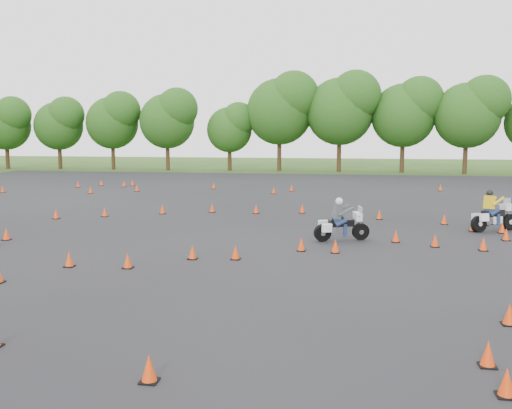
{
  "coord_description": "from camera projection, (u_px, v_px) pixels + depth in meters",
  "views": [
    {
      "loc": [
        3.65,
        -18.61,
        4.16
      ],
      "look_at": [
        0.0,
        4.0,
        1.2
      ],
      "focal_mm": 40.0,
      "sensor_mm": 36.0,
      "label": 1
    }
  ],
  "objects": [
    {
      "name": "ground",
      "position": [
        237.0,
        254.0,
        19.33
      ],
      "size": [
        140.0,
        140.0,
        0.0
      ],
      "primitive_type": "plane",
      "color": "#2D5119",
      "rests_on": "ground"
    },
    {
      "name": "asphalt_pad",
      "position": [
        263.0,
        226.0,
        25.2
      ],
      "size": [
        62.0,
        62.0,
        0.0
      ],
      "primitive_type": "plane",
      "color": "black",
      "rests_on": "ground"
    },
    {
      "name": "treeline",
      "position": [
        339.0,
        126.0,
        53.01
      ],
      "size": [
        86.61,
        32.57,
        11.08
      ],
      "color": "#224A15",
      "rests_on": "ground"
    },
    {
      "name": "traffic_cones",
      "position": [
        260.0,
        222.0,
        24.73
      ],
      "size": [
        36.28,
        32.97,
        0.45
      ],
      "color": "#E33909",
      "rests_on": "asphalt_pad"
    },
    {
      "name": "rider_grey",
      "position": [
        341.0,
        219.0,
        21.63
      ],
      "size": [
        2.28,
        1.41,
        1.69
      ],
      "primitive_type": null,
      "rotation": [
        0.0,
        0.0,
        0.37
      ],
      "color": "#414449",
      "rests_on": "ground"
    },
    {
      "name": "rider_yellow",
      "position": [
        495.0,
        211.0,
        23.67
      ],
      "size": [
        2.31,
        1.69,
        1.74
      ],
      "primitive_type": null,
      "rotation": [
        0.0,
        0.0,
        0.5
      ],
      "color": "gold",
      "rests_on": "ground"
    }
  ]
}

